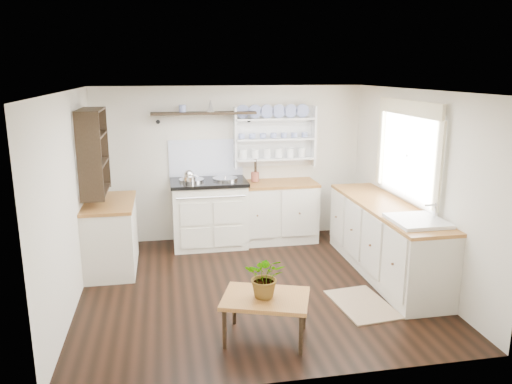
# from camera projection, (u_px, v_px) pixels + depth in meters

# --- Properties ---
(floor) EXTENTS (4.00, 3.80, 0.01)m
(floor) POSITION_uv_depth(u_px,v_px,m) (254.00, 286.00, 5.97)
(floor) COLOR black
(floor) RESTS_ON ground
(wall_back) EXTENTS (4.00, 0.02, 2.30)m
(wall_back) POSITION_uv_depth(u_px,v_px,m) (231.00, 164.00, 7.51)
(wall_back) COLOR beige
(wall_back) RESTS_ON ground
(wall_right) EXTENTS (0.02, 3.80, 2.30)m
(wall_right) POSITION_uv_depth(u_px,v_px,m) (415.00, 186.00, 6.05)
(wall_right) COLOR beige
(wall_right) RESTS_ON ground
(wall_left) EXTENTS (0.02, 3.80, 2.30)m
(wall_left) POSITION_uv_depth(u_px,v_px,m) (70.00, 201.00, 5.34)
(wall_left) COLOR beige
(wall_left) RESTS_ON ground
(ceiling) EXTENTS (4.00, 3.80, 0.01)m
(ceiling) POSITION_uv_depth(u_px,v_px,m) (253.00, 91.00, 5.42)
(ceiling) COLOR white
(ceiling) RESTS_ON wall_back
(window) EXTENTS (0.08, 1.55, 1.22)m
(window) POSITION_uv_depth(u_px,v_px,m) (408.00, 150.00, 6.09)
(window) COLOR white
(window) RESTS_ON wall_right
(aga_cooker) EXTENTS (1.09, 0.76, 1.01)m
(aga_cooker) POSITION_uv_depth(u_px,v_px,m) (209.00, 212.00, 7.28)
(aga_cooker) COLOR #EDE6CD
(aga_cooker) RESTS_ON floor
(back_cabinets) EXTENTS (1.27, 0.63, 0.90)m
(back_cabinets) POSITION_uv_depth(u_px,v_px,m) (274.00, 211.00, 7.50)
(back_cabinets) COLOR beige
(back_cabinets) RESTS_ON floor
(right_cabinets) EXTENTS (0.62, 2.43, 0.90)m
(right_cabinets) POSITION_uv_depth(u_px,v_px,m) (385.00, 239.00, 6.26)
(right_cabinets) COLOR beige
(right_cabinets) RESTS_ON floor
(belfast_sink) EXTENTS (0.55, 0.60, 0.45)m
(belfast_sink) POSITION_uv_depth(u_px,v_px,m) (416.00, 231.00, 5.46)
(belfast_sink) COLOR white
(belfast_sink) RESTS_ON right_cabinets
(left_cabinets) EXTENTS (0.62, 1.13, 0.90)m
(left_cabinets) POSITION_uv_depth(u_px,v_px,m) (111.00, 234.00, 6.42)
(left_cabinets) COLOR beige
(left_cabinets) RESTS_ON floor
(plate_rack) EXTENTS (1.20, 0.22, 0.90)m
(plate_rack) POSITION_uv_depth(u_px,v_px,m) (274.00, 136.00, 7.50)
(plate_rack) COLOR white
(plate_rack) RESTS_ON wall_back
(high_shelf) EXTENTS (1.50, 0.29, 0.16)m
(high_shelf) POSITION_uv_depth(u_px,v_px,m) (204.00, 114.00, 7.14)
(high_shelf) COLOR black
(high_shelf) RESTS_ON wall_back
(left_shelving) EXTENTS (0.28, 0.80, 1.05)m
(left_shelving) POSITION_uv_depth(u_px,v_px,m) (93.00, 151.00, 6.13)
(left_shelving) COLOR black
(left_shelving) RESTS_ON wall_left
(kettle) EXTENTS (0.18, 0.18, 0.23)m
(kettle) POSITION_uv_depth(u_px,v_px,m) (189.00, 178.00, 6.99)
(kettle) COLOR silver
(kettle) RESTS_ON aga_cooker
(utensil_crock) EXTENTS (0.12, 0.12, 0.14)m
(utensil_crock) POSITION_uv_depth(u_px,v_px,m) (255.00, 177.00, 7.40)
(utensil_crock) COLOR #984B37
(utensil_crock) RESTS_ON back_cabinets
(center_table) EXTENTS (0.95, 0.81, 0.44)m
(center_table) POSITION_uv_depth(u_px,v_px,m) (266.00, 301.00, 4.72)
(center_table) COLOR brown
(center_table) RESTS_ON floor
(potted_plant) EXTENTS (0.46, 0.43, 0.42)m
(potted_plant) POSITION_uv_depth(u_px,v_px,m) (266.00, 276.00, 4.66)
(potted_plant) COLOR #3F7233
(potted_plant) RESTS_ON center_table
(floor_rug) EXTENTS (0.63, 0.90, 0.02)m
(floor_rug) POSITION_uv_depth(u_px,v_px,m) (362.00, 304.00, 5.49)
(floor_rug) COLOR #8A6F50
(floor_rug) RESTS_ON floor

